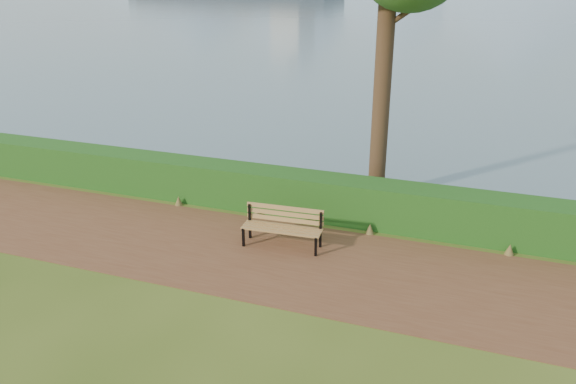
% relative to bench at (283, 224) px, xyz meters
% --- Properties ---
extents(ground, '(140.00, 140.00, 0.00)m').
position_rel_bench_xyz_m(ground, '(0.02, -0.90, -0.48)').
color(ground, '#3B5117').
rests_on(ground, ground).
extents(path, '(40.00, 3.40, 0.01)m').
position_rel_bench_xyz_m(path, '(0.02, -0.60, -0.48)').
color(path, brown).
rests_on(path, ground).
extents(hedge, '(32.00, 0.85, 1.00)m').
position_rel_bench_xyz_m(hedge, '(0.02, 1.70, 0.02)').
color(hedge, '#194B15').
rests_on(hedge, ground).
extents(bench, '(1.70, 0.60, 0.84)m').
position_rel_bench_xyz_m(bench, '(0.00, 0.00, 0.00)').
color(bench, black).
rests_on(bench, ground).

